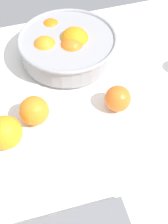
{
  "coord_description": "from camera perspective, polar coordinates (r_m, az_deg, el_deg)",
  "views": [
    {
      "loc": [
        -13.82,
        -43.98,
        63.18
      ],
      "look_at": [
        -0.45,
        -1.44,
        6.33
      ],
      "focal_mm": 48.94,
      "sensor_mm": 36.0,
      "label": 1
    }
  ],
  "objects": [
    {
      "name": "ground_plane",
      "position": [
        0.79,
        -0.0,
        -2.63
      ],
      "size": [
        129.43,
        92.19,
        3.0
      ],
      "primitive_type": "cube",
      "color": "white"
    },
    {
      "name": "fruit_bowl",
      "position": [
        0.92,
        -3.17,
        12.23
      ],
      "size": [
        29.16,
        29.16,
        10.17
      ],
      "color": "#99999E",
      "rests_on": "ground_plane"
    },
    {
      "name": "loose_orange_0",
      "position": [
        0.74,
        -14.53,
        -3.73
      ],
      "size": [
        8.13,
        8.13,
        8.13
      ],
      "primitive_type": "sphere",
      "color": "orange",
      "rests_on": "ground_plane"
    },
    {
      "name": "loose_orange_2",
      "position": [
        0.77,
        -9.3,
        0.23
      ],
      "size": [
        7.5,
        7.5,
        7.5
      ],
      "primitive_type": "sphere",
      "color": "orange",
      "rests_on": "ground_plane"
    },
    {
      "name": "loose_orange_4",
      "position": [
        0.79,
        6.32,
        2.51
      ],
      "size": [
        6.91,
        6.91,
        6.91
      ],
      "primitive_type": "sphere",
      "color": "orange",
      "rests_on": "ground_plane"
    },
    {
      "name": "herb_sprig_1",
      "position": [
        1.08,
        2.48,
        16.3
      ],
      "size": [
        4.96,
        4.49,
        0.88
      ],
      "color": "#418732",
      "rests_on": "ground_plane"
    }
  ]
}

